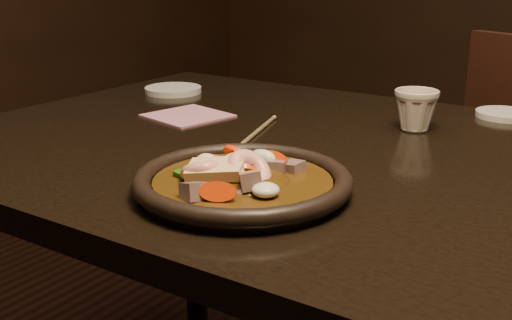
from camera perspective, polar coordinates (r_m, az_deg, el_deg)
The scene contains 8 objects.
table at distance 1.04m, azimuth 12.51°, elevation -4.26°, with size 1.60×0.90×0.75m.
plate at distance 0.85m, azimuth -1.19°, elevation -2.03°, with size 0.29×0.29×0.03m.
stirfry at distance 0.85m, azimuth -1.51°, elevation -1.56°, with size 0.16×0.19×0.07m.
saucer_left at distance 1.51m, azimuth -7.38°, elevation 6.20°, with size 0.13×0.13×0.01m, color silver.
saucer_right at distance 1.36m, azimuth 21.27°, elevation 3.81°, with size 0.11×0.11×0.01m, color silver.
tea_cup at distance 1.20m, azimuth 14.02°, elevation 4.45°, with size 0.08×0.07×0.08m, color beige.
chopsticks at distance 1.13m, azimuth -0.10°, elevation 2.37°, with size 0.08×0.25×0.01m.
napkin at distance 1.28m, azimuth -6.09°, elevation 3.94°, with size 0.14×0.14×0.00m, color #B87183.
Camera 1 is at (0.33, -0.90, 1.05)m, focal length 45.00 mm.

